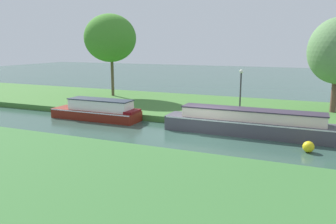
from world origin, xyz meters
name	(u,v)px	position (x,y,z in m)	size (l,w,h in m)	color
ground_plane	(201,136)	(0.00, 0.00, 0.00)	(120.00, 120.00, 0.00)	#315045
riverbank_far	(230,110)	(0.00, 7.00, 0.20)	(72.00, 10.00, 0.40)	#417332
riverbank_near	(113,201)	(0.00, -9.00, 0.20)	(72.00, 10.00, 0.40)	#396E34
slate_barge	(255,124)	(2.66, 1.20, 0.64)	(10.26, 1.61, 1.45)	#48454F
maroon_narrowboat	(98,111)	(-7.56, 1.20, 0.59)	(6.16, 1.65, 1.38)	maroon
willow_tree_left	(110,38)	(-10.94, 8.26, 5.43)	(4.68, 3.91, 7.09)	brown
lamp_post	(241,87)	(1.22, 4.27, 2.26)	(0.24, 0.24, 2.96)	#333338
mooring_post_near	(201,113)	(-0.89, 2.79, 0.68)	(0.15, 0.15, 0.55)	#4A3F2F
channel_buoy	(308,147)	(5.45, -0.87, 0.27)	(0.53, 0.53, 0.53)	yellow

